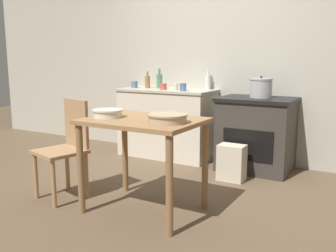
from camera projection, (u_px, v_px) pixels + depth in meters
name	position (u px, v px, depth m)	size (l,w,h in m)	color
ground_plane	(146.00, 190.00, 3.69)	(14.00, 14.00, 0.00)	brown
wall_back	(213.00, 59.00, 4.82)	(8.00, 0.07, 2.55)	#B2AD9E
counter_cabinet	(167.00, 123.00, 4.94)	(1.25, 0.59, 0.89)	beige
stove	(256.00, 134.00, 4.32)	(0.84, 0.66, 0.85)	#38332D
work_table	(143.00, 135.00, 3.10)	(0.94, 0.71, 0.79)	#997047
chair	(67.00, 146.00, 3.45)	(0.49, 0.49, 0.91)	#A87F56
flour_sack	(232.00, 163.00, 3.98)	(0.28, 0.20, 0.39)	beige
stock_pot	(261.00, 88.00, 4.23)	(0.26, 0.26, 0.24)	#A8A8AD
mixing_bowl_large	(108.00, 113.00, 3.15)	(0.26, 0.26, 0.07)	silver
mixing_bowl_small	(167.00, 118.00, 2.89)	(0.32, 0.32, 0.07)	tan
bottle_far_left	(208.00, 81.00, 4.77)	(0.07, 0.07, 0.27)	silver
bottle_left	(159.00, 81.00, 4.98)	(0.08, 0.08, 0.26)	#517F5B
bottle_mid_left	(147.00, 82.00, 5.02)	(0.07, 0.07, 0.22)	olive
cup_center_left	(134.00, 84.00, 5.07)	(0.09, 0.09, 0.09)	#4C6B99
cup_center	(163.00, 87.00, 4.77)	(0.09, 0.09, 0.08)	#B74C42
cup_center_right	(183.00, 87.00, 4.56)	(0.08, 0.08, 0.10)	#4C6B99
cup_mid_right	(176.00, 87.00, 4.75)	(0.07, 0.07, 0.08)	beige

